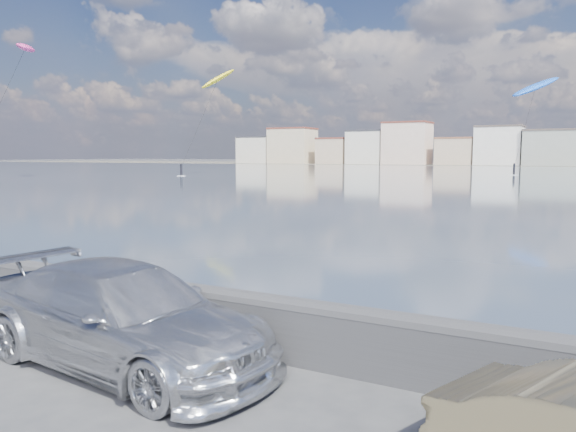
% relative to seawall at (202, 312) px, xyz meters
% --- Properties ---
extents(ground, '(700.00, 700.00, 0.00)m').
position_rel_seawall_xyz_m(ground, '(0.00, -2.70, -0.58)').
color(ground, '#333335').
rests_on(ground, ground).
extents(bay_water, '(500.00, 177.00, 0.00)m').
position_rel_seawall_xyz_m(bay_water, '(0.00, 88.80, -0.58)').
color(bay_water, '#3B4B56').
rests_on(bay_water, ground).
extents(far_shore_strip, '(500.00, 60.00, 0.00)m').
position_rel_seawall_xyz_m(far_shore_strip, '(0.00, 197.30, -0.57)').
color(far_shore_strip, '#4C473D').
rests_on(far_shore_strip, ground).
extents(seawall, '(400.00, 0.36, 1.08)m').
position_rel_seawall_xyz_m(seawall, '(0.00, 0.00, 0.00)').
color(seawall, '#28282B').
rests_on(seawall, ground).
extents(car_silver, '(5.68, 2.79, 1.59)m').
position_rel_seawall_xyz_m(car_silver, '(-0.49, -1.37, 0.21)').
color(car_silver, silver).
rests_on(car_silver, ground).
extents(kitesurfer_3, '(5.62, 10.04, 17.87)m').
position_rel_seawall_xyz_m(kitesurfer_3, '(-48.13, 67.52, 14.57)').
color(kitesurfer_3, yellow).
rests_on(kitesurfer_3, ground).
extents(kitesurfer_5, '(8.01, 14.35, 18.87)m').
position_rel_seawall_xyz_m(kitesurfer_5, '(-61.07, 42.33, 16.57)').
color(kitesurfer_5, '#E5338C').
rests_on(kitesurfer_5, ground).
extents(kitesurfer_15, '(8.78, 13.65, 17.30)m').
position_rel_seawall_xyz_m(kitesurfer_15, '(-3.83, 99.01, 14.28)').
color(kitesurfer_15, blue).
rests_on(kitesurfer_15, ground).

